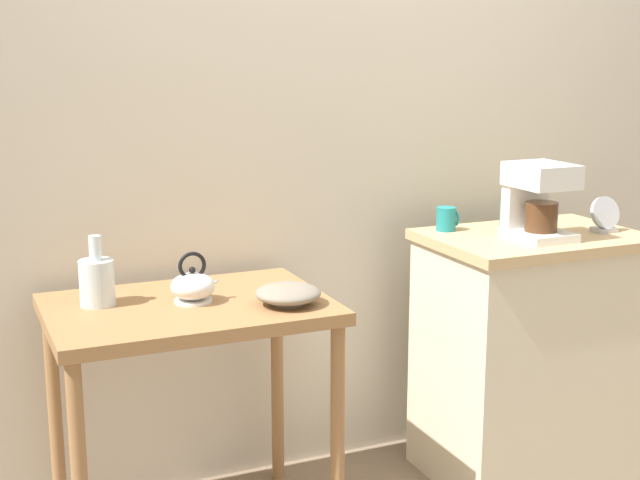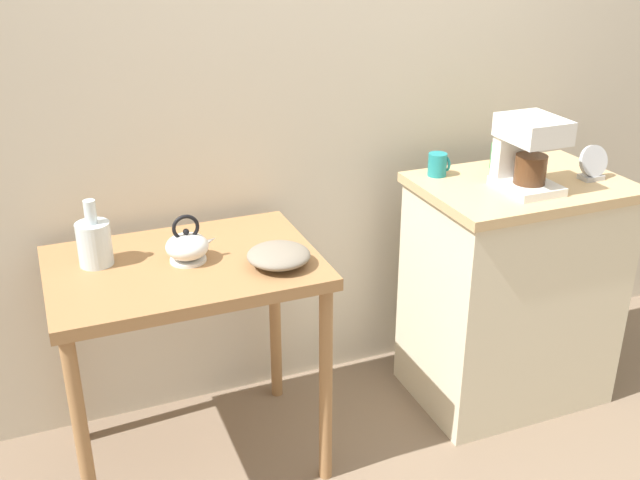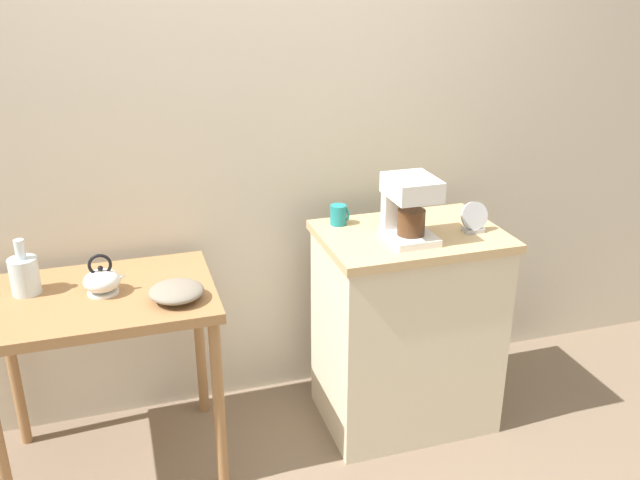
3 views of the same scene
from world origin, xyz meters
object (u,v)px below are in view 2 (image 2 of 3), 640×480
mug_tall_green (500,156)px  mug_dark_teal (438,165)px  glass_carafe_vase (94,242)px  bowl_stoneware (279,255)px  table_clock (593,165)px  teakettle (188,246)px  coffee_maker (527,150)px

mug_tall_green → mug_dark_teal: 0.26m
mug_tall_green → mug_dark_teal: mug_tall_green is taller
glass_carafe_vase → mug_tall_green: (1.50, 0.03, 0.09)m
mug_tall_green → glass_carafe_vase: bearing=-179.0°
glass_carafe_vase → mug_dark_teal: glass_carafe_vase is taller
bowl_stoneware → table_clock: (1.21, 0.02, 0.14)m
glass_carafe_vase → mug_dark_teal: size_ratio=2.52×
teakettle → mug_dark_teal: mug_dark_teal is taller
bowl_stoneware → glass_carafe_vase: 0.57m
teakettle → glass_carafe_vase: glass_carafe_vase is taller
teakettle → mug_dark_teal: size_ratio=1.95×
glass_carafe_vase → mug_dark_teal: bearing=1.8°
table_clock → bowl_stoneware: bearing=-179.2°
glass_carafe_vase → mug_dark_teal: (1.24, 0.04, 0.09)m
coffee_maker → mug_dark_teal: 0.33m
teakettle → table_clock: bearing=-4.7°
bowl_stoneware → mug_dark_teal: 0.77m
table_clock → teakettle: bearing=175.3°
coffee_maker → table_clock: coffee_maker is taller
table_clock → mug_tall_green: bearing=135.3°
glass_carafe_vase → mug_tall_green: bearing=1.0°
coffee_maker → table_clock: bearing=-3.2°
mug_dark_teal → table_clock: size_ratio=0.67×
bowl_stoneware → teakettle: size_ratio=1.20×
mug_tall_green → mug_dark_teal: bearing=177.1°
bowl_stoneware → table_clock: size_ratio=1.56×
bowl_stoneware → table_clock: table_clock is taller
teakettle → coffee_maker: (1.18, -0.10, 0.21)m
coffee_maker → mug_tall_green: (0.05, 0.22, -0.09)m
coffee_maker → table_clock: (0.29, -0.02, -0.09)m
glass_carafe_vase → mug_dark_teal: 1.24m
mug_tall_green → bowl_stoneware: bearing=-165.6°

